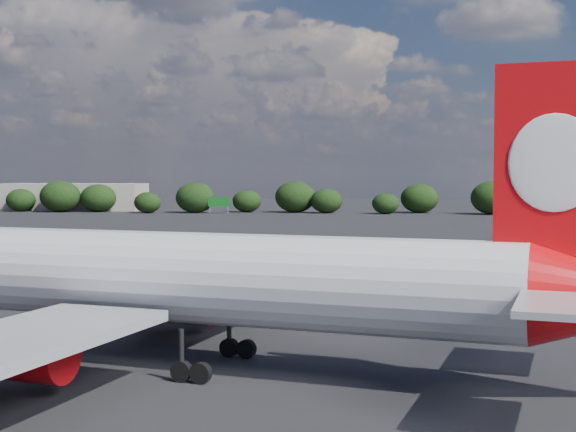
{
  "coord_description": "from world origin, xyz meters",
  "views": [
    {
      "loc": [
        20.84,
        -41.35,
        10.81
      ],
      "look_at": [
        16.0,
        12.0,
        8.0
      ],
      "focal_mm": 50.0,
      "sensor_mm": 36.0,
      "label": 1
    }
  ],
  "objects": [
    {
      "name": "highway_sign",
      "position": [
        -18.0,
        176.0,
        3.13
      ],
      "size": [
        6.0,
        0.3,
        4.5
      ],
      "color": "#125C1B",
      "rests_on": "ground"
    },
    {
      "name": "qantas_airliner",
      "position": [
        12.08,
        2.17,
        4.89
      ],
      "size": [
        48.65,
        46.6,
        16.06
      ],
      "color": "silver",
      "rests_on": "ground"
    },
    {
      "name": "terminal_building",
      "position": [
        -65.0,
        192.0,
        4.0
      ],
      "size": [
        42.0,
        16.0,
        8.0
      ],
      "color": "gray",
      "rests_on": "ground"
    },
    {
      "name": "ground",
      "position": [
        0.0,
        60.0,
        0.0
      ],
      "size": [
        500.0,
        500.0,
        0.0
      ],
      "primitive_type": "plane",
      "color": "black",
      "rests_on": "ground"
    },
    {
      "name": "billboard_yellow",
      "position": [
        12.0,
        182.0,
        3.87
      ],
      "size": [
        5.0,
        0.3,
        5.5
      ],
      "color": "gold",
      "rests_on": "ground"
    },
    {
      "name": "horizon_treeline",
      "position": [
        9.7,
        179.93,
        3.93
      ],
      "size": [
        204.96,
        16.73,
        9.0
      ],
      "color": "black",
      "rests_on": "ground"
    }
  ]
}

